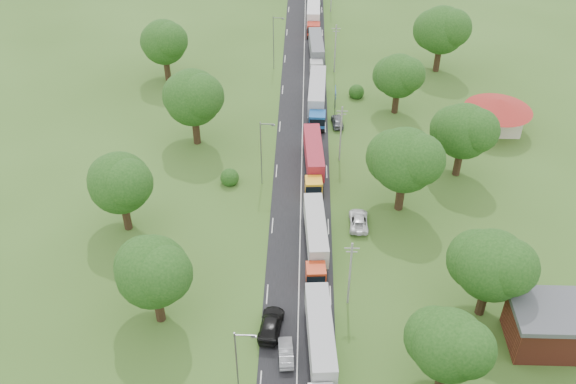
{
  "coord_description": "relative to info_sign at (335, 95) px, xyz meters",
  "views": [
    {
      "loc": [
        0.29,
        -56.49,
        53.93
      ],
      "look_at": [
        -1.69,
        9.25,
        3.0
      ],
      "focal_mm": 40.0,
      "sensor_mm": 36.0,
      "label": 1
    }
  ],
  "objects": [
    {
      "name": "house_cream",
      "position": [
        24.8,
        -5.0,
        0.64
      ],
      "size": [
        10.08,
        10.08,
        5.8
      ],
      "color": "beige",
      "rests_on": "ground"
    },
    {
      "name": "truck_1",
      "position": [
        -3.29,
        -33.3,
        -1.0
      ],
      "size": [
        3.08,
        13.67,
        3.77
      ],
      "color": "#B33314",
      "rests_on": "ground"
    },
    {
      "name": "house_brick",
      "position": [
        20.8,
        -47.0,
        -0.35
      ],
      "size": [
        8.6,
        6.6,
        5.2
      ],
      "color": "maroon",
      "rests_on": "ground"
    },
    {
      "name": "car_lane_mid",
      "position": [
        -6.39,
        -49.66,
        -2.31
      ],
      "size": [
        1.81,
        4.3,
        1.38
      ],
      "primitive_type": "imported",
      "rotation": [
        0.0,
        0.0,
        3.23
      ],
      "color": "gray",
      "rests_on": "ground"
    },
    {
      "name": "tree_3",
      "position": [
        14.79,
        -42.84,
        4.22
      ],
      "size": [
        8.8,
        8.8,
        11.07
      ],
      "color": "#382616",
      "rests_on": "ground"
    },
    {
      "name": "pole_1",
      "position": [
        0.3,
        -42.0,
        1.68
      ],
      "size": [
        1.6,
        0.24,
        9.0
      ],
      "color": "gray",
      "rests_on": "ground"
    },
    {
      "name": "pole_2",
      "position": [
        0.3,
        -14.0,
        1.68
      ],
      "size": [
        1.6,
        0.24,
        9.0
      ],
      "color": "gray",
      "rests_on": "ground"
    },
    {
      "name": "truck_2",
      "position": [
        -3.52,
        -16.6,
        -0.98
      ],
      "size": [
        3.06,
        13.79,
        3.81
      ],
      "color": "#F5A61C",
      "rests_on": "ground"
    },
    {
      "name": "tree_12",
      "position": [
        -21.21,
        -9.83,
        4.85
      ],
      "size": [
        9.6,
        9.6,
        12.05
      ],
      "color": "#382616",
      "rests_on": "ground"
    },
    {
      "name": "tree_11",
      "position": [
        -27.21,
        -29.84,
        4.22
      ],
      "size": [
        8.8,
        8.8,
        11.07
      ],
      "color": "#382616",
      "rests_on": "ground"
    },
    {
      "name": "truck_3",
      "position": [
        -2.94,
        0.89,
        -0.77
      ],
      "size": [
        3.06,
        15.21,
        4.21
      ],
      "color": "#1A549D",
      "rests_on": "ground"
    },
    {
      "name": "road",
      "position": [
        -5.2,
        -15.0,
        -3.0
      ],
      "size": [
        8.0,
        200.0,
        0.04
      ],
      "primitive_type": "cube",
      "color": "black",
      "rests_on": "ground"
    },
    {
      "name": "car_verge_near",
      "position": [
        2.26,
        -28.53,
        -2.3
      ],
      "size": [
        2.43,
        5.13,
        1.41
      ],
      "primitive_type": "imported",
      "rotation": [
        0.0,
        0.0,
        3.12
      ],
      "color": "silver",
      "rests_on": "ground"
    },
    {
      "name": "car_verge_far",
      "position": [
        0.3,
        -4.27,
        -2.29
      ],
      "size": [
        2.1,
        4.33,
        1.42
      ],
      "primitive_type": "imported",
      "rotation": [
        0.0,
        0.0,
        3.24
      ],
      "color": "#585B60",
      "rests_on": "ground"
    },
    {
      "name": "info_sign",
      "position": [
        0.0,
        0.0,
        0.0
      ],
      "size": [
        0.12,
        3.1,
        4.1
      ],
      "color": "slate",
      "rests_on": "ground"
    },
    {
      "name": "tree_2",
      "position": [
        8.79,
        -52.86,
        3.59
      ],
      "size": [
        8.0,
        8.0,
        10.1
      ],
      "color": "#382616",
      "rests_on": "ground"
    },
    {
      "name": "lamp_0",
      "position": [
        -10.55,
        -55.0,
        2.55
      ],
      "size": [
        2.03,
        0.22,
        10.0
      ],
      "color": "slate",
      "rests_on": "ground"
    },
    {
      "name": "tree_7",
      "position": [
        18.79,
        15.17,
        4.85
      ],
      "size": [
        9.6,
        9.6,
        12.05
      ],
      "color": "#382616",
      "rests_on": "ground"
    },
    {
      "name": "tree_4",
      "position": [
        7.79,
        -24.83,
        4.85
      ],
      "size": [
        9.6,
        9.6,
        12.05
      ],
      "color": "#382616",
      "rests_on": "ground"
    },
    {
      "name": "ground",
      "position": [
        -5.2,
        -35.0,
        -3.0
      ],
      "size": [
        260.0,
        260.0,
        0.0
      ],
      "primitive_type": "plane",
      "color": "#33521B",
      "rests_on": "ground"
    },
    {
      "name": "tree_13",
      "position": [
        -29.21,
        10.16,
        4.22
      ],
      "size": [
        8.8,
        8.8,
        11.07
      ],
      "color": "#382616",
      "rests_on": "ground"
    },
    {
      "name": "lamp_2",
      "position": [
        -10.55,
        15.0,
        2.55
      ],
      "size": [
        2.03,
        0.22,
        10.0
      ],
      "color": "slate",
      "rests_on": "ground"
    },
    {
      "name": "tree_5",
      "position": [
        16.79,
        -16.84,
        4.22
      ],
      "size": [
        8.8,
        8.8,
        11.07
      ],
      "color": "#382616",
      "rests_on": "ground"
    },
    {
      "name": "truck_0",
      "position": [
        -2.9,
        -49.69,
        -0.88
      ],
      "size": [
        3.25,
        14.48,
        4.0
      ],
      "color": "silver",
      "rests_on": "ground"
    },
    {
      "name": "lamp_1",
      "position": [
        -10.55,
        -20.0,
        2.55
      ],
      "size": [
        2.03,
        0.22,
        10.0
      ],
      "color": "slate",
      "rests_on": "ground"
    },
    {
      "name": "tree_10",
      "position": [
        -20.21,
        -44.84,
        4.22
      ],
      "size": [
        8.8,
        8.8,
        11.07
      ],
      "color": "#382616",
      "rests_on": "ground"
    },
    {
      "name": "truck_5",
      "position": [
        -3.46,
        35.25,
        -0.77
      ],
      "size": [
        2.76,
        15.18,
        4.21
      ],
      "color": "red",
      "rests_on": "ground"
    },
    {
      "name": "truck_4",
      "position": [
        -2.96,
        18.64,
        -1.0
      ],
      "size": [
        2.92,
        13.63,
        3.76
      ],
      "color": "#ADADAD",
      "rests_on": "ground"
    },
    {
      "name": "car_lane_rear",
      "position": [
        -8.1,
        -46.12,
        -2.19
      ],
      "size": [
        2.97,
        5.85,
        1.63
      ],
      "primitive_type": "imported",
      "rotation": [
        0.0,
        0.0,
        3.02
      ],
      "color": "black",
      "rests_on": "ground"
    },
    {
      "name": "pole_3",
      "position": [
        0.3,
        14.0,
        1.68
      ],
      "size": [
        1.6,
        0.24,
        9.0
      ],
      "color": "gray",
      "rests_on": "ground"
    },
    {
      "name": "tree_6",
      "position": [
        9.79,
        0.14,
        3.59
      ],
      "size": [
        8.0,
        8.0,
        10.1
      ],
      "color": "#382616",
      "rests_on": "ground"
    }
  ]
}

